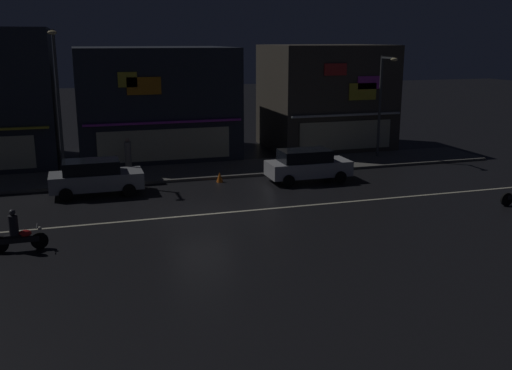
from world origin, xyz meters
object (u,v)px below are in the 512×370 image
at_px(motorcycle_opposite_lane, 17,234).
at_px(traffic_cone, 220,177).
at_px(streetlamp_mid, 382,97).
at_px(parked_car_near_kerb, 307,165).
at_px(parked_car_trailing, 95,177).
at_px(pedestrian_on_sidewalk, 128,157).
at_px(streetlamp_west, 58,93).

height_order(motorcycle_opposite_lane, traffic_cone, motorcycle_opposite_lane).
bearing_deg(streetlamp_mid, parked_car_near_kerb, -147.70).
bearing_deg(motorcycle_opposite_lane, parked_car_trailing, -115.56).
relative_size(streetlamp_mid, parked_car_trailing, 1.42).
xyz_separation_m(streetlamp_mid, traffic_cone, (-10.84, -2.92, -3.53)).
bearing_deg(pedestrian_on_sidewalk, streetlamp_west, 87.43).
relative_size(pedestrian_on_sidewalk, parked_car_trailing, 0.45).
height_order(streetlamp_west, pedestrian_on_sidewalk, streetlamp_west).
xyz_separation_m(parked_car_trailing, traffic_cone, (6.23, 0.67, -0.59)).
relative_size(streetlamp_west, traffic_cone, 13.71).
distance_m(streetlamp_west, pedestrian_on_sidewalk, 4.83).
bearing_deg(pedestrian_on_sidewalk, streetlamp_mid, -94.09).
bearing_deg(traffic_cone, parked_car_trailing, -173.90).
relative_size(pedestrian_on_sidewalk, traffic_cone, 3.56).
relative_size(streetlamp_west, pedestrian_on_sidewalk, 3.86).
distance_m(pedestrian_on_sidewalk, motorcycle_opposite_lane, 11.54).
relative_size(streetlamp_west, parked_car_trailing, 1.75).
distance_m(streetlamp_mid, motorcycle_opposite_lane, 22.87).
relative_size(pedestrian_on_sidewalk, motorcycle_opposite_lane, 1.03).
bearing_deg(streetlamp_west, parked_car_near_kerb, -17.24).
bearing_deg(pedestrian_on_sidewalk, parked_car_trailing, 146.50).
distance_m(parked_car_near_kerb, parked_car_trailing, 10.65).
distance_m(streetlamp_west, parked_car_trailing, 5.14).
bearing_deg(streetlamp_west, streetlamp_mid, 0.98).
distance_m(pedestrian_on_sidewalk, traffic_cone, 5.21).
height_order(streetlamp_west, parked_car_trailing, streetlamp_west).
distance_m(streetlamp_west, streetlamp_mid, 18.54).
bearing_deg(pedestrian_on_sidewalk, parked_car_near_kerb, -118.66).
distance_m(streetlamp_mid, parked_car_trailing, 17.69).
height_order(pedestrian_on_sidewalk, parked_car_near_kerb, pedestrian_on_sidewalk).
height_order(pedestrian_on_sidewalk, motorcycle_opposite_lane, pedestrian_on_sidewalk).
bearing_deg(parked_car_near_kerb, streetlamp_mid, 32.30).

